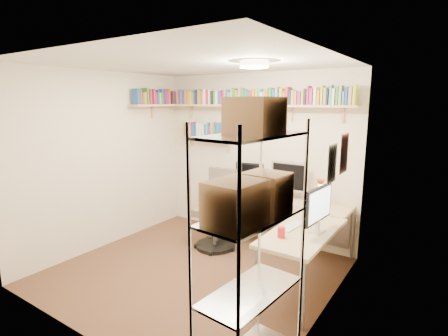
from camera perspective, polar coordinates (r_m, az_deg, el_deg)
The scene contains 6 objects.
ground at distance 4.54m, azimuth -4.95°, elevation -16.49°, with size 3.20×3.20×0.00m, color #492E1F.
room_shell at distance 4.07m, azimuth -5.24°, elevation 3.25°, with size 3.24×3.04×2.52m.
wall_shelves at distance 5.33m, azimuth -0.03°, elevation 10.26°, with size 3.12×1.09×0.80m.
corner_desk at distance 4.72m, azimuth 8.80°, elevation -6.13°, with size 1.98×1.88×1.26m.
office_chair at distance 5.07m, azimuth -1.04°, elevation -7.62°, with size 0.59×0.61×1.13m.
wire_rack at distance 2.40m, azimuth 4.39°, elevation -4.91°, with size 0.49×0.88×2.11m.
Camera 1 is at (2.55, -3.13, 2.08)m, focal length 28.00 mm.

